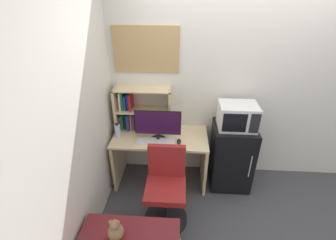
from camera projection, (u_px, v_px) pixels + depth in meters
The scene contains 13 objects.
wall_back at pixel (271, 86), 2.92m from camera, with size 6.40×0.04×2.60m, color silver.
wall_left at pixel (44, 163), 1.62m from camera, with size 0.04×4.40×2.60m, color silver.
desk at pixel (161, 150), 3.11m from camera, with size 1.19×0.60×0.72m.
hutch_bookshelf at pixel (136, 110), 3.05m from camera, with size 0.72×0.26×0.57m.
monitor at pixel (158, 125), 2.81m from camera, with size 0.55×0.20×0.40m.
keyboard at pixel (156, 141), 2.87m from camera, with size 0.45×0.15×0.02m, color silver.
computer_mouse at pixel (179, 141), 2.87m from camera, with size 0.05×0.11×0.03m, color black.
water_bottle at pixel (118, 130), 2.95m from camera, with size 0.07×0.07×0.19m.
mini_fridge at pixel (231, 156), 3.10m from camera, with size 0.51×0.52×0.87m.
microwave at pixel (237, 116), 2.83m from camera, with size 0.45×0.35×0.30m.
desk_chair at pixel (166, 190), 2.61m from camera, with size 0.49×0.49×0.91m.
teddy_bear at pixel (116, 230), 2.03m from camera, with size 0.14×0.14×0.21m.
wall_corkboard at pixel (146, 50), 2.78m from camera, with size 0.79×0.02×0.54m, color tan.
Camera 1 is at (-0.69, -2.82, 2.34)m, focal length 25.36 mm.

